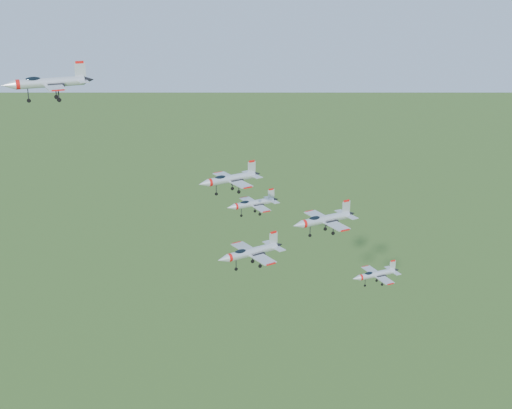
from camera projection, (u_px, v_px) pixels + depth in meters
jet_lead at (47, 82)px, 107.59m from camera, size 13.70×11.55×3.69m
jet_left_high at (230, 179)px, 111.00m from camera, size 11.18×9.25×2.99m
jet_right_high at (250, 252)px, 96.26m from camera, size 10.46×8.63×2.80m
jet_left_low at (253, 203)px, 128.23m from camera, size 10.54×8.80×2.82m
jet_right_low at (324, 219)px, 120.12m from camera, size 12.73×10.59×3.40m
jet_trail at (376, 274)px, 141.91m from camera, size 10.90×9.18×2.93m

